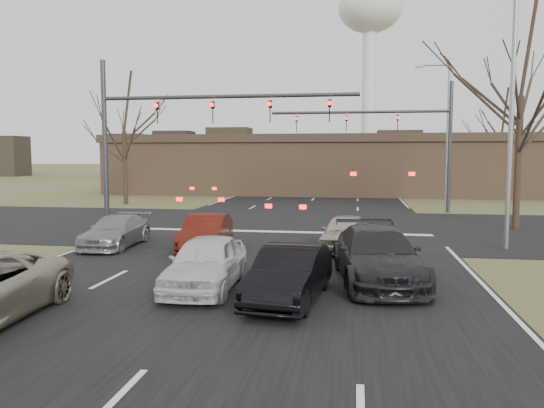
% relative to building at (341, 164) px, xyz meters
% --- Properties ---
extents(ground, '(360.00, 360.00, 0.00)m').
position_rel_building_xyz_m(ground, '(-2.00, -38.00, -2.67)').
color(ground, '#4F4F2A').
rests_on(ground, ground).
extents(road_main, '(14.00, 300.00, 0.02)m').
position_rel_building_xyz_m(road_main, '(-2.00, 22.00, -2.66)').
color(road_main, black).
rests_on(road_main, ground).
extents(road_cross, '(200.00, 14.00, 0.02)m').
position_rel_building_xyz_m(road_cross, '(-2.00, -23.00, -2.65)').
color(road_cross, black).
rests_on(road_cross, ground).
extents(building, '(42.40, 10.40, 5.30)m').
position_rel_building_xyz_m(building, '(0.00, 0.00, 0.00)').
color(building, brown).
rests_on(building, ground).
extents(water_tower, '(15.00, 15.00, 44.50)m').
position_rel_building_xyz_m(water_tower, '(4.00, 82.00, 32.80)').
color(water_tower, silver).
rests_on(water_tower, ground).
extents(mast_arm_near, '(12.12, 0.24, 8.00)m').
position_rel_building_xyz_m(mast_arm_near, '(-7.23, -25.00, 2.41)').
color(mast_arm_near, '#383A3D').
rests_on(mast_arm_near, ground).
extents(mast_arm_far, '(11.12, 0.24, 8.00)m').
position_rel_building_xyz_m(mast_arm_far, '(4.18, -15.00, 2.35)').
color(mast_arm_far, '#383A3D').
rests_on(mast_arm_far, ground).
extents(streetlight_right_near, '(2.34, 0.25, 10.00)m').
position_rel_building_xyz_m(streetlight_right_near, '(6.82, -28.00, 2.92)').
color(streetlight_right_near, gray).
rests_on(streetlight_right_near, ground).
extents(streetlight_right_far, '(2.34, 0.25, 10.00)m').
position_rel_building_xyz_m(streetlight_right_far, '(7.32, -11.00, 2.92)').
color(streetlight_right_far, gray).
rests_on(streetlight_right_far, ground).
extents(tree_right_near, '(6.90, 6.90, 11.50)m').
position_rel_building_xyz_m(tree_right_near, '(9.00, -22.00, 6.23)').
color(tree_right_near, black).
rests_on(tree_right_near, ground).
extents(tree_left_far, '(5.70, 5.70, 9.50)m').
position_rel_building_xyz_m(tree_left_far, '(-15.00, -13.00, 4.68)').
color(tree_left_far, black).
rests_on(tree_left_far, ground).
extents(tree_right_far, '(5.40, 5.40, 9.00)m').
position_rel_building_xyz_m(tree_right_far, '(13.00, -3.00, 4.29)').
color(tree_right_far, black).
rests_on(tree_right_far, ground).
extents(car_white_sedan, '(1.79, 4.23, 1.43)m').
position_rel_building_xyz_m(car_white_sedan, '(-2.50, -35.53, -1.95)').
color(car_white_sedan, silver).
rests_on(car_white_sedan, ground).
extents(car_black_hatch, '(1.87, 4.20, 1.34)m').
position_rel_building_xyz_m(car_black_hatch, '(-0.17, -36.33, -1.99)').
color(car_black_hatch, black).
rests_on(car_black_hatch, ground).
extents(car_charcoal_sedan, '(2.84, 5.51, 1.53)m').
position_rel_building_xyz_m(car_charcoal_sedan, '(2.00, -34.06, -1.90)').
color(car_charcoal_sedan, black).
rests_on(car_charcoal_sedan, ground).
extents(car_grey_ahead, '(1.81, 4.19, 1.20)m').
position_rel_building_xyz_m(car_grey_ahead, '(-7.78, -29.76, -2.06)').
color(car_grey_ahead, gray).
rests_on(car_grey_ahead, ground).
extents(car_red_ahead, '(1.75, 4.15, 1.33)m').
position_rel_building_xyz_m(car_red_ahead, '(-4.09, -30.03, -2.00)').
color(car_red_ahead, '#4C120A').
rests_on(car_red_ahead, ground).
extents(car_silver_ahead, '(2.01, 4.06, 1.33)m').
position_rel_building_xyz_m(car_silver_ahead, '(1.00, -29.10, -2.00)').
color(car_silver_ahead, '#B5A492').
rests_on(car_silver_ahead, ground).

